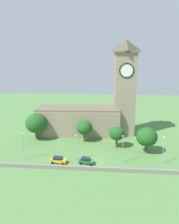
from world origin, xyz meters
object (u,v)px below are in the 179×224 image
Objects in this scene: car_yellow at (58,160)px; streetlamp_west_end at (23,142)px; tree_riverside_west at (117,133)px; church at (94,109)px; car_green at (86,161)px; streetlamp_west_mid at (76,144)px; tree_by_tower at (36,123)px; streetlamp_east_mid at (164,146)px; tree_churchyard at (147,137)px; tree_riverside_east at (84,128)px; streetlamp_central at (123,145)px.

streetlamp_west_end is (-10.11, 1.26, 4.26)m from car_yellow.
tree_riverside_west is (16.04, 12.41, 3.77)m from car_yellow.
car_yellow is 0.65× the size of tree_riverside_west.
church is 8.58× the size of car_green.
tree_by_tower reaches higher than streetlamp_west_mid.
tree_churchyard is (-3.38, 6.79, -0.11)m from streetlamp_east_mid.
streetlamp_west_mid reaches higher than tree_riverside_east.
car_green is (7.60, 0.32, -0.02)m from car_yellow.
car_green is 0.56× the size of streetlamp_east_mid.
streetlamp_east_mid is (20.37, -23.28, -4.13)m from church.
streetlamp_east_mid is at bearing -31.77° from tree_riverside_east.
tree_riverside_east is (5.29, 16.41, 4.08)m from car_yellow.
tree_riverside_east is at bearing 44.53° from streetlamp_west_end.
tree_riverside_west is (8.28, -13.13, -4.56)m from church.
tree_by_tower is at bearing 159.35° from streetlamp_east_mid.
streetlamp_east_mid is (38.24, 1.01, -0.06)m from streetlamp_west_end.
streetlamp_west_mid is at bearing 178.55° from streetlamp_central.
streetlamp_central is 10.68m from tree_riverside_west.
streetlamp_central is at bearing 8.81° from car_green.
streetlamp_west_mid is at bearing -92.97° from tree_riverside_east.
streetlamp_east_mid is (28.13, 2.27, 4.20)m from car_yellow.
streetlamp_west_mid is (-3.05, 1.82, 4.08)m from car_green.
church is 30.42m from streetlamp_west_end.
tree_riverside_west reaches higher than car_green.
car_yellow is at bearing -159.91° from tree_churchyard.
streetlamp_east_mid reaches higher than tree_riverside_west.
car_yellow is at bearing -142.27° from tree_riverside_west.
church is at bearing 23.51° from tree_by_tower.
streetlamp_central is at bearing -68.16° from church.
church is 27.96m from car_yellow.
car_green is 21.05m from streetlamp_east_mid.
car_green is 19.68m from tree_churchyard.
streetlamp_central is (9.51, -23.73, -4.06)m from church.
car_green is at bearing -171.19° from streetlamp_central.
streetlamp_west_mid is 1.01× the size of tree_riverside_east.
tree_riverside_west is 0.75× the size of tree_by_tower.
tree_riverside_west is at bearing -9.85° from tree_by_tower.
tree_riverside_west is (8.44, 12.09, 3.79)m from car_green.
streetlamp_central is 18.88m from tree_riverside_east.
car_yellow is 21.23m from tree_by_tower.
church reaches higher than streetlamp_east_mid.
streetlamp_central reaches higher than tree_riverside_west.
tree_riverside_west is at bearing 55.09° from car_green.
car_yellow is 6.46m from streetlamp_west_mid.
tree_by_tower reaches higher than tree_riverside_west.
streetlamp_central is at bearing -1.45° from streetlamp_west_mid.
tree_riverside_west is (-1.23, 10.59, -0.50)m from streetlamp_central.
streetlamp_west_mid is 0.95× the size of streetlamp_central.
tree_riverside_east reaches higher than car_green.
streetlamp_central is (9.67, 1.50, 4.29)m from car_green.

